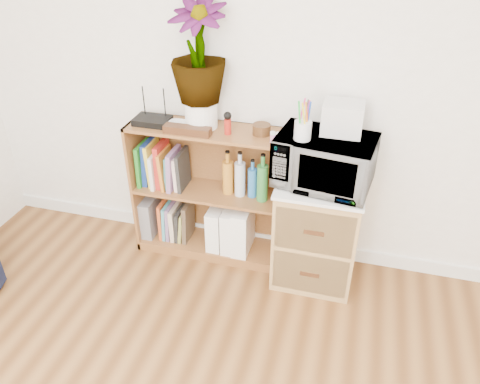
% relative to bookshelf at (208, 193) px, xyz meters
% --- Properties ---
extents(skirting_board, '(4.00, 0.02, 0.10)m').
position_rel_bookshelf_xyz_m(skirting_board, '(0.35, 0.14, -0.42)').
color(skirting_board, white).
rests_on(skirting_board, ground).
extents(bookshelf, '(1.00, 0.30, 0.95)m').
position_rel_bookshelf_xyz_m(bookshelf, '(0.00, 0.00, 0.00)').
color(bookshelf, brown).
rests_on(bookshelf, ground).
extents(wicker_unit, '(0.50, 0.45, 0.70)m').
position_rel_bookshelf_xyz_m(wicker_unit, '(0.75, -0.08, -0.12)').
color(wicker_unit, '#9E7542').
rests_on(wicker_unit, ground).
extents(microwave, '(0.59, 0.44, 0.30)m').
position_rel_bookshelf_xyz_m(microwave, '(0.75, -0.08, 0.40)').
color(microwave, silver).
rests_on(microwave, wicker_unit).
extents(pen_cup, '(0.10, 0.10, 0.11)m').
position_rel_bookshelf_xyz_m(pen_cup, '(0.62, -0.15, 0.60)').
color(pen_cup, white).
rests_on(pen_cup, microwave).
extents(small_appliance, '(0.22, 0.19, 0.18)m').
position_rel_bookshelf_xyz_m(small_appliance, '(0.82, -0.00, 0.64)').
color(small_appliance, silver).
rests_on(small_appliance, microwave).
extents(router, '(0.22, 0.15, 0.04)m').
position_rel_bookshelf_xyz_m(router, '(-0.34, -0.02, 0.50)').
color(router, black).
rests_on(router, bookshelf).
extents(white_bowl, '(0.13, 0.13, 0.03)m').
position_rel_bookshelf_xyz_m(white_bowl, '(-0.17, -0.03, 0.49)').
color(white_bowl, silver).
rests_on(white_bowl, bookshelf).
extents(plant_pot, '(0.20, 0.20, 0.17)m').
position_rel_bookshelf_xyz_m(plant_pot, '(-0.03, 0.02, 0.56)').
color(plant_pot, white).
rests_on(plant_pot, bookshelf).
extents(potted_plant, '(0.33, 0.33, 0.60)m').
position_rel_bookshelf_xyz_m(potted_plant, '(-0.03, 0.02, 0.94)').
color(potted_plant, '#3F762F').
rests_on(potted_plant, plant_pot).
extents(trinket_box, '(0.29, 0.07, 0.05)m').
position_rel_bookshelf_xyz_m(trinket_box, '(-0.08, -0.10, 0.50)').
color(trinket_box, '#37220F').
rests_on(trinket_box, bookshelf).
extents(kokeshi_doll, '(0.04, 0.04, 0.10)m').
position_rel_bookshelf_xyz_m(kokeshi_doll, '(0.16, -0.04, 0.52)').
color(kokeshi_doll, '#9E1D13').
rests_on(kokeshi_doll, bookshelf).
extents(wooden_bowl, '(0.11, 0.11, 0.06)m').
position_rel_bookshelf_xyz_m(wooden_bowl, '(0.35, 0.01, 0.51)').
color(wooden_bowl, '#3B2410').
rests_on(wooden_bowl, bookshelf).
extents(paint_jars, '(0.11, 0.04, 0.05)m').
position_rel_bookshelf_xyz_m(paint_jars, '(0.48, -0.09, 0.50)').
color(paint_jars, pink).
rests_on(paint_jars, bookshelf).
extents(file_box, '(0.09, 0.23, 0.29)m').
position_rel_bookshelf_xyz_m(file_box, '(-0.44, 0.00, -0.26)').
color(file_box, slate).
rests_on(file_box, bookshelf).
extents(magazine_holder_left, '(0.10, 0.24, 0.30)m').
position_rel_bookshelf_xyz_m(magazine_holder_left, '(0.06, -0.01, -0.25)').
color(magazine_holder_left, white).
rests_on(magazine_holder_left, bookshelf).
extents(magazine_holder_mid, '(0.10, 0.25, 0.32)m').
position_rel_bookshelf_xyz_m(magazine_holder_mid, '(0.17, -0.01, -0.25)').
color(magazine_holder_mid, white).
rests_on(magazine_holder_mid, bookshelf).
extents(magazine_holder_right, '(0.11, 0.27, 0.34)m').
position_rel_bookshelf_xyz_m(magazine_holder_right, '(0.25, -0.01, -0.24)').
color(magazine_holder_right, white).
rests_on(magazine_holder_right, bookshelf).
extents(cookbooks, '(0.31, 0.20, 0.31)m').
position_rel_bookshelf_xyz_m(cookbooks, '(-0.31, -0.00, 0.16)').
color(cookbooks, '#20721E').
rests_on(cookbooks, bookshelf).
extents(liquor_bottles, '(0.31, 0.07, 0.32)m').
position_rel_bookshelf_xyz_m(liquor_bottles, '(0.26, 0.00, 0.17)').
color(liquor_bottles, '#BB7723').
rests_on(liquor_bottles, bookshelf).
extents(lower_books, '(0.22, 0.19, 0.30)m').
position_rel_bookshelf_xyz_m(lower_books, '(-0.24, 0.00, -0.27)').
color(lower_books, '#BC4C21').
rests_on(lower_books, bookshelf).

